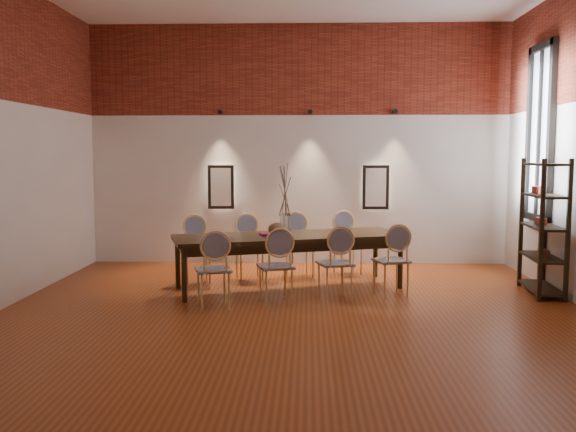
{
  "coord_description": "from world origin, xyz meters",
  "views": [
    {
      "loc": [
        0.17,
        -6.79,
        1.86
      ],
      "look_at": [
        -0.09,
        1.1,
        1.05
      ],
      "focal_mm": 38.0,
      "sensor_mm": 36.0,
      "label": 1
    }
  ],
  "objects_px": {
    "chair_far_c": "(300,246)",
    "book": "(270,234)",
    "chair_near_b": "(276,266)",
    "chair_far_b": "(249,248)",
    "vase": "(285,224)",
    "chair_far_a": "(197,250)",
    "shelving_rack": "(543,227)",
    "chair_far_d": "(348,244)",
    "bowl": "(277,229)",
    "dining_table": "(289,262)",
    "chair_near_a": "(213,270)",
    "chair_near_d": "(391,260)",
    "chair_near_c": "(335,263)"
  },
  "relations": [
    {
      "from": "chair_far_b",
      "to": "shelving_rack",
      "type": "relative_size",
      "value": 0.52
    },
    {
      "from": "chair_far_c",
      "to": "chair_far_b",
      "type": "bearing_deg",
      "value": 0.0
    },
    {
      "from": "vase",
      "to": "chair_far_b",
      "type": "bearing_deg",
      "value": 130.61
    },
    {
      "from": "chair_near_c",
      "to": "vase",
      "type": "height_order",
      "value": "vase"
    },
    {
      "from": "chair_near_b",
      "to": "chair_far_d",
      "type": "xyz_separation_m",
      "value": [
        1.02,
        1.96,
        0.0
      ]
    },
    {
      "from": "chair_near_a",
      "to": "chair_near_c",
      "type": "height_order",
      "value": "same"
    },
    {
      "from": "chair_near_d",
      "to": "shelving_rack",
      "type": "height_order",
      "value": "shelving_rack"
    },
    {
      "from": "chair_near_d",
      "to": "chair_far_c",
      "type": "bearing_deg",
      "value": 116.52
    },
    {
      "from": "chair_near_b",
      "to": "chair_far_b",
      "type": "distance_m",
      "value": 1.56
    },
    {
      "from": "chair_far_c",
      "to": "chair_far_d",
      "type": "relative_size",
      "value": 1.0
    },
    {
      "from": "chair_far_c",
      "to": "shelving_rack",
      "type": "xyz_separation_m",
      "value": [
        3.24,
        -1.06,
        0.43
      ]
    },
    {
      "from": "chair_near_a",
      "to": "chair_far_b",
      "type": "bearing_deg",
      "value": 63.48
    },
    {
      "from": "chair_far_d",
      "to": "chair_near_a",
      "type": "bearing_deg",
      "value": 33.74
    },
    {
      "from": "chair_near_a",
      "to": "chair_far_d",
      "type": "relative_size",
      "value": 1.0
    },
    {
      "from": "chair_far_c",
      "to": "book",
      "type": "distance_m",
      "value": 1.06
    },
    {
      "from": "chair_far_c",
      "to": "chair_far_d",
      "type": "bearing_deg",
      "value": -180.0
    },
    {
      "from": "chair_near_d",
      "to": "bowl",
      "type": "height_order",
      "value": "chair_near_d"
    },
    {
      "from": "chair_near_c",
      "to": "chair_far_d",
      "type": "xyz_separation_m",
      "value": [
        0.27,
        1.72,
        0.0
      ]
    },
    {
      "from": "dining_table",
      "to": "chair_far_a",
      "type": "relative_size",
      "value": 3.32
    },
    {
      "from": "dining_table",
      "to": "book",
      "type": "distance_m",
      "value": 0.47
    },
    {
      "from": "dining_table",
      "to": "chair_far_b",
      "type": "bearing_deg",
      "value": 116.52
    },
    {
      "from": "chair_near_d",
      "to": "bowl",
      "type": "relative_size",
      "value": 3.92
    },
    {
      "from": "chair_near_c",
      "to": "chair_far_a",
      "type": "bearing_deg",
      "value": 134.94
    },
    {
      "from": "chair_near_c",
      "to": "chair_far_a",
      "type": "xyz_separation_m",
      "value": [
        -1.96,
        1.02,
        0.0
      ]
    },
    {
      "from": "chair_far_a",
      "to": "chair_far_b",
      "type": "xyz_separation_m",
      "value": [
        0.74,
        0.24,
        0.0
      ]
    },
    {
      "from": "chair_far_b",
      "to": "vase",
      "type": "bearing_deg",
      "value": 113.07
    },
    {
      "from": "dining_table",
      "to": "book",
      "type": "relative_size",
      "value": 11.99
    },
    {
      "from": "chair_far_b",
      "to": "shelving_rack",
      "type": "distance_m",
      "value": 4.09
    },
    {
      "from": "book",
      "to": "chair_near_d",
      "type": "bearing_deg",
      "value": -11.26
    },
    {
      "from": "chair_far_a",
      "to": "chair_far_d",
      "type": "relative_size",
      "value": 1.0
    },
    {
      "from": "dining_table",
      "to": "chair_far_c",
      "type": "distance_m",
      "value": 0.88
    },
    {
      "from": "chair_near_d",
      "to": "chair_far_c",
      "type": "relative_size",
      "value": 1.0
    },
    {
      "from": "chair_near_a",
      "to": "chair_far_d",
      "type": "xyz_separation_m",
      "value": [
        1.76,
        2.19,
        0.0
      ]
    },
    {
      "from": "book",
      "to": "shelving_rack",
      "type": "distance_m",
      "value": 3.64
    },
    {
      "from": "bowl",
      "to": "chair_far_b",
      "type": "bearing_deg",
      "value": 121.41
    },
    {
      "from": "chair_far_d",
      "to": "bowl",
      "type": "height_order",
      "value": "chair_far_d"
    },
    {
      "from": "chair_far_a",
      "to": "chair_far_b",
      "type": "bearing_deg",
      "value": -180.0
    },
    {
      "from": "chair_far_d",
      "to": "book",
      "type": "bearing_deg",
      "value": 28.17
    },
    {
      "from": "chair_far_a",
      "to": "chair_far_c",
      "type": "distance_m",
      "value": 1.56
    },
    {
      "from": "chair_near_d",
      "to": "vase",
      "type": "relative_size",
      "value": 3.13
    },
    {
      "from": "dining_table",
      "to": "book",
      "type": "bearing_deg",
      "value": 177.82
    },
    {
      "from": "chair_far_b",
      "to": "bowl",
      "type": "relative_size",
      "value": 3.92
    },
    {
      "from": "chair_near_b",
      "to": "vase",
      "type": "bearing_deg",
      "value": 66.93
    },
    {
      "from": "dining_table",
      "to": "chair_far_a",
      "type": "bearing_deg",
      "value": 146.26
    },
    {
      "from": "vase",
      "to": "book",
      "type": "distance_m",
      "value": 0.25
    },
    {
      "from": "chair_near_b",
      "to": "bowl",
      "type": "height_order",
      "value": "chair_near_b"
    },
    {
      "from": "chair_far_b",
      "to": "chair_far_d",
      "type": "relative_size",
      "value": 1.0
    },
    {
      "from": "chair_near_b",
      "to": "chair_near_c",
      "type": "bearing_deg",
      "value": 0.0
    },
    {
      "from": "dining_table",
      "to": "vase",
      "type": "height_order",
      "value": "vase"
    },
    {
      "from": "chair_far_d",
      "to": "bowl",
      "type": "xyz_separation_m",
      "value": [
        -1.04,
        -1.2,
        0.37
      ]
    }
  ]
}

